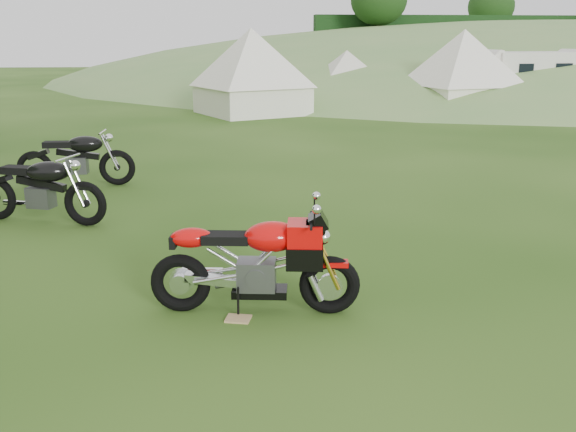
{
  "coord_description": "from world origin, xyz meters",
  "views": [
    {
      "loc": [
        -0.73,
        -5.9,
        2.76
      ],
      "look_at": [
        -0.06,
        0.4,
        1.0
      ],
      "focal_mm": 40.0,
      "sensor_mm": 36.0,
      "label": 1
    }
  ],
  "objects_px": {
    "sport_motorcycle": "(254,256)",
    "tent_mid": "(346,75)",
    "vintage_moto_b": "(38,187)",
    "tent_left": "(252,74)",
    "plywood_board": "(238,319)",
    "tent_right": "(462,73)",
    "vintage_moto_d": "(75,157)",
    "caravan": "(531,79)"
  },
  "relations": [
    {
      "from": "tent_mid",
      "to": "tent_right",
      "type": "bearing_deg",
      "value": -51.4
    },
    {
      "from": "vintage_moto_b",
      "to": "tent_right",
      "type": "distance_m",
      "value": 18.74
    },
    {
      "from": "sport_motorcycle",
      "to": "caravan",
      "type": "height_order",
      "value": "caravan"
    },
    {
      "from": "vintage_moto_d",
      "to": "tent_left",
      "type": "height_order",
      "value": "tent_left"
    },
    {
      "from": "tent_left",
      "to": "caravan",
      "type": "height_order",
      "value": "tent_left"
    },
    {
      "from": "plywood_board",
      "to": "tent_right",
      "type": "xyz_separation_m",
      "value": [
        9.14,
        18.19,
        1.44
      ]
    },
    {
      "from": "vintage_moto_b",
      "to": "tent_left",
      "type": "distance_m",
      "value": 14.94
    },
    {
      "from": "vintage_moto_b",
      "to": "tent_mid",
      "type": "xyz_separation_m",
      "value": [
        8.27,
        17.98,
        0.63
      ]
    },
    {
      "from": "tent_right",
      "to": "sport_motorcycle",
      "type": "bearing_deg",
      "value": -130.23
    },
    {
      "from": "vintage_moto_b",
      "to": "caravan",
      "type": "distance_m",
      "value": 21.74
    },
    {
      "from": "tent_mid",
      "to": "tent_left",
      "type": "bearing_deg",
      "value": -147.26
    },
    {
      "from": "plywood_board",
      "to": "caravan",
      "type": "xyz_separation_m",
      "value": [
        12.43,
        19.25,
        1.12
      ]
    },
    {
      "from": "sport_motorcycle",
      "to": "plywood_board",
      "type": "distance_m",
      "value": 0.66
    },
    {
      "from": "sport_motorcycle",
      "to": "vintage_moto_d",
      "type": "relative_size",
      "value": 0.96
    },
    {
      "from": "sport_motorcycle",
      "to": "tent_mid",
      "type": "bearing_deg",
      "value": 84.69
    },
    {
      "from": "sport_motorcycle",
      "to": "vintage_moto_d",
      "type": "height_order",
      "value": "sport_motorcycle"
    },
    {
      "from": "vintage_moto_b",
      "to": "tent_left",
      "type": "xyz_separation_m",
      "value": [
        3.99,
        14.37,
        0.89
      ]
    },
    {
      "from": "plywood_board",
      "to": "vintage_moto_b",
      "type": "bearing_deg",
      "value": 126.99
    },
    {
      "from": "tent_mid",
      "to": "caravan",
      "type": "bearing_deg",
      "value": -27.5
    },
    {
      "from": "plywood_board",
      "to": "tent_mid",
      "type": "relative_size",
      "value": 0.09
    },
    {
      "from": "sport_motorcycle",
      "to": "tent_left",
      "type": "height_order",
      "value": "tent_left"
    },
    {
      "from": "tent_mid",
      "to": "caravan",
      "type": "xyz_separation_m",
      "value": [
        7.07,
        -2.58,
        -0.06
      ]
    },
    {
      "from": "vintage_moto_d",
      "to": "tent_right",
      "type": "height_order",
      "value": "tent_right"
    },
    {
      "from": "tent_mid",
      "to": "tent_right",
      "type": "height_order",
      "value": "tent_right"
    },
    {
      "from": "tent_left",
      "to": "vintage_moto_b",
      "type": "bearing_deg",
      "value": -129.33
    },
    {
      "from": "tent_left",
      "to": "tent_mid",
      "type": "bearing_deg",
      "value": 16.36
    },
    {
      "from": "sport_motorcycle",
      "to": "tent_mid",
      "type": "xyz_separation_m",
      "value": [
        5.18,
        21.65,
        0.58
      ]
    },
    {
      "from": "plywood_board",
      "to": "vintage_moto_d",
      "type": "relative_size",
      "value": 0.12
    },
    {
      "from": "vintage_moto_b",
      "to": "tent_mid",
      "type": "distance_m",
      "value": 19.8
    },
    {
      "from": "tent_left",
      "to": "plywood_board",
      "type": "bearing_deg",
      "value": -117.2
    },
    {
      "from": "sport_motorcycle",
      "to": "tent_right",
      "type": "bearing_deg",
      "value": 71.72
    },
    {
      "from": "plywood_board",
      "to": "caravan",
      "type": "relative_size",
      "value": 0.05
    },
    {
      "from": "vintage_moto_d",
      "to": "tent_left",
      "type": "distance_m",
      "value": 12.49
    },
    {
      "from": "plywood_board",
      "to": "vintage_moto_b",
      "type": "height_order",
      "value": "vintage_moto_b"
    },
    {
      "from": "vintage_moto_d",
      "to": "tent_mid",
      "type": "relative_size",
      "value": 0.78
    },
    {
      "from": "plywood_board",
      "to": "tent_mid",
      "type": "xyz_separation_m",
      "value": [
        5.36,
        21.83,
        1.19
      ]
    },
    {
      "from": "sport_motorcycle",
      "to": "plywood_board",
      "type": "bearing_deg",
      "value": -126.87
    },
    {
      "from": "sport_motorcycle",
      "to": "plywood_board",
      "type": "relative_size",
      "value": 8.27
    },
    {
      "from": "tent_right",
      "to": "caravan",
      "type": "xyz_separation_m",
      "value": [
        3.3,
        1.06,
        -0.31
      ]
    },
    {
      "from": "sport_motorcycle",
      "to": "tent_left",
      "type": "xyz_separation_m",
      "value": [
        0.9,
        18.04,
        0.84
      ]
    },
    {
      "from": "tent_left",
      "to": "tent_right",
      "type": "distance_m",
      "value": 8.05
    },
    {
      "from": "plywood_board",
      "to": "caravan",
      "type": "bearing_deg",
      "value": 57.15
    }
  ]
}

